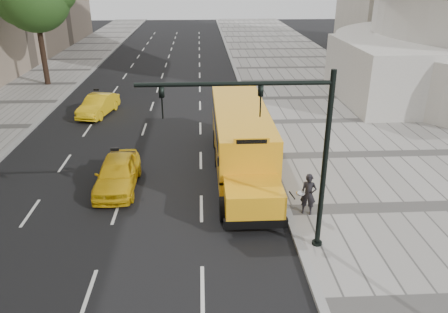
{
  "coord_description": "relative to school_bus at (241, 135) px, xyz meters",
  "views": [
    {
      "loc": [
        2.58,
        -20.9,
        9.15
      ],
      "look_at": [
        3.5,
        -4.0,
        1.9
      ],
      "focal_mm": 35.0,
      "sensor_mm": 36.0,
      "label": 1
    }
  ],
  "objects": [
    {
      "name": "ground",
      "position": [
        -4.5,
        1.09,
        -1.76
      ],
      "size": [
        140.0,
        140.0,
        0.0
      ],
      "primitive_type": "plane",
      "color": "black",
      "rests_on": "ground"
    },
    {
      "name": "sidewalk_museum",
      "position": [
        7.5,
        1.09,
        -1.69
      ],
      "size": [
        12.0,
        140.0,
        0.15
      ],
      "primitive_type": "cube",
      "color": "gray",
      "rests_on": "ground"
    },
    {
      "name": "curb_museum",
      "position": [
        1.5,
        1.09,
        -1.69
      ],
      "size": [
        0.3,
        140.0,
        0.15
      ],
      "primitive_type": "cube",
      "color": "gray",
      "rests_on": "ground"
    },
    {
      "name": "school_bus",
      "position": [
        0.0,
        0.0,
        0.0
      ],
      "size": [
        2.96,
        11.56,
        3.19
      ],
      "color": "#FEAC17",
      "rests_on": "ground"
    },
    {
      "name": "taxi_near",
      "position": [
        -5.75,
        -1.86,
        -1.02
      ],
      "size": [
        1.77,
        4.35,
        1.48
      ],
      "primitive_type": "imported",
      "rotation": [
        0.0,
        0.0,
        0.01
      ],
      "color": "#E6B411",
      "rests_on": "ground"
    },
    {
      "name": "taxi_far",
      "position": [
        -8.91,
        9.21,
        -1.08
      ],
      "size": [
        2.33,
        4.39,
        1.37
      ],
      "primitive_type": "imported",
      "rotation": [
        0.0,
        0.0,
        -0.22
      ],
      "color": "#E6B411",
      "rests_on": "ground"
    },
    {
      "name": "pedestrian",
      "position": [
        2.24,
        -4.78,
        -0.76
      ],
      "size": [
        0.72,
        0.59,
        1.7
      ],
      "primitive_type": "imported",
      "rotation": [
        0.0,
        0.0,
        -0.34
      ],
      "color": "black",
      "rests_on": "sidewalk_museum"
    },
    {
      "name": "traffic_signal",
      "position": [
        0.69,
        -6.93,
        2.33
      ],
      "size": [
        6.18,
        0.36,
        6.4
      ],
      "color": "black",
      "rests_on": "ground"
    }
  ]
}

